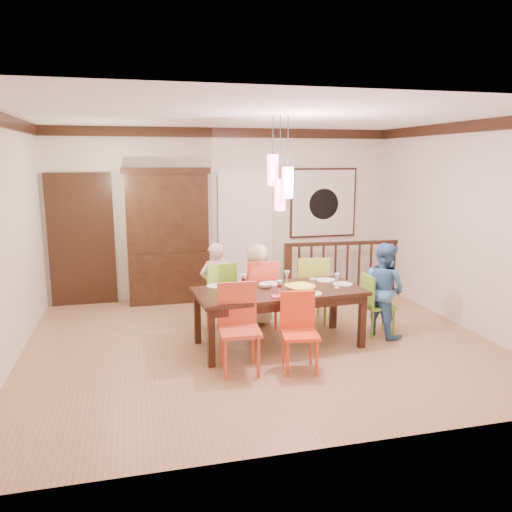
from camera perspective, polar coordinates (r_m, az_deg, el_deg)
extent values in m
plane|color=#A5734F|center=(6.69, 0.55, -9.86)|extent=(6.00, 6.00, 0.00)
plane|color=white|center=(6.27, 0.60, 15.75)|extent=(6.00, 6.00, 0.00)
plane|color=silver|center=(8.74, -3.52, 4.88)|extent=(6.00, 0.00, 6.00)
plane|color=silver|center=(6.29, -26.95, 1.28)|extent=(0.00, 5.00, 5.00)
plane|color=silver|center=(7.63, 22.99, 3.12)|extent=(0.00, 5.00, 5.00)
cube|color=black|center=(8.65, -19.28, 1.53)|extent=(1.04, 0.07, 2.24)
cube|color=silver|center=(8.83, -1.21, 2.34)|extent=(0.97, 0.05, 2.22)
cube|color=black|center=(9.19, 7.67, 6.04)|extent=(1.25, 0.04, 1.25)
cube|color=silver|center=(9.17, 7.73, 6.03)|extent=(1.18, 0.02, 1.18)
cylinder|color=black|center=(9.16, 7.76, 5.90)|extent=(0.56, 0.01, 0.56)
cube|color=#EE4769|center=(6.19, 1.91, 9.78)|extent=(0.11, 0.11, 0.38)
cylinder|color=black|center=(6.20, 1.94, 13.66)|extent=(0.01, 0.01, 0.46)
cube|color=#EE4769|center=(6.15, 3.61, 8.35)|extent=(0.11, 0.11, 0.38)
cylinder|color=black|center=(6.14, 3.67, 12.97)|extent=(0.01, 0.01, 0.61)
cube|color=#EE4769|center=(6.18, 2.74, 6.98)|extent=(0.11, 0.11, 0.38)
cylinder|color=black|center=(6.16, 2.79, 12.28)|extent=(0.01, 0.01, 0.76)
cube|color=black|center=(6.38, 2.64, -4.05)|extent=(2.19, 1.12, 0.05)
cube|color=black|center=(6.68, -6.58, -6.79)|extent=(0.09, 0.09, 0.70)
cube|color=black|center=(7.18, 9.28, -5.59)|extent=(0.09, 0.09, 0.70)
cube|color=black|center=(5.92, -5.56, -9.13)|extent=(0.09, 0.09, 0.70)
cube|color=black|center=(6.48, 12.10, -7.53)|extent=(0.09, 0.09, 0.70)
cube|color=black|center=(6.80, 1.62, -3.76)|extent=(1.93, 0.18, 0.10)
cube|color=black|center=(6.02, 3.78, -5.76)|extent=(1.93, 0.18, 0.10)
cube|color=#7CD22E|center=(7.05, -4.64, -4.69)|extent=(0.56, 0.56, 0.04)
cube|color=#7CD22E|center=(6.98, -4.68, -2.58)|extent=(0.44, 0.18, 0.49)
cylinder|color=#7CD22E|center=(6.92, -5.86, -7.13)|extent=(0.04, 0.04, 0.47)
cylinder|color=#7CD22E|center=(6.98, -2.89, -6.93)|extent=(0.04, 0.04, 0.47)
cylinder|color=#7CD22E|center=(7.26, -6.26, -6.25)|extent=(0.04, 0.04, 0.47)
cylinder|color=#7CD22E|center=(7.32, -3.43, -6.08)|extent=(0.04, 0.04, 0.47)
cube|color=#F54E31|center=(7.16, 0.47, -4.38)|extent=(0.45, 0.45, 0.04)
cube|color=#F54E31|center=(7.09, 0.48, -2.28)|extent=(0.45, 0.04, 0.49)
cylinder|color=#F54E31|center=(7.02, -0.61, -6.80)|extent=(0.04, 0.04, 0.47)
cylinder|color=#F54E31|center=(7.10, 2.27, -6.58)|extent=(0.04, 0.04, 0.47)
cylinder|color=#F54E31|center=(7.36, -1.27, -5.95)|extent=(0.04, 0.04, 0.47)
cylinder|color=#F54E31|center=(7.44, 1.49, -5.75)|extent=(0.04, 0.04, 0.47)
cube|color=#A4BB33|center=(7.40, 6.17, -3.91)|extent=(0.50, 0.50, 0.04)
cube|color=#A4BB33|center=(7.33, 6.22, -1.87)|extent=(0.46, 0.09, 0.50)
cylinder|color=#A4BB33|center=(7.24, 5.26, -6.27)|extent=(0.04, 0.04, 0.48)
cylinder|color=#A4BB33|center=(7.36, 7.97, -6.03)|extent=(0.04, 0.04, 0.48)
cylinder|color=#A4BB33|center=(7.57, 4.35, -5.47)|extent=(0.04, 0.04, 0.48)
cylinder|color=#A4BB33|center=(7.69, 6.96, -5.26)|extent=(0.04, 0.04, 0.48)
cube|color=#C64628|center=(5.66, -1.88, -8.58)|extent=(0.48, 0.48, 0.04)
cube|color=#C64628|center=(5.58, -1.90, -5.97)|extent=(0.45, 0.07, 0.50)
cylinder|color=#C64628|center=(5.55, -3.35, -11.75)|extent=(0.04, 0.04, 0.47)
cylinder|color=#C64628|center=(5.62, 0.39, -11.42)|extent=(0.04, 0.04, 0.47)
cylinder|color=#C64628|center=(5.89, -4.02, -10.40)|extent=(0.04, 0.04, 0.47)
cylinder|color=#C64628|center=(5.95, -0.49, -10.11)|extent=(0.04, 0.04, 0.47)
cube|color=red|center=(5.73, 5.05, -8.94)|extent=(0.46, 0.46, 0.04)
cube|color=red|center=(5.65, 5.09, -6.65)|extent=(0.40, 0.10, 0.44)
cylinder|color=red|center=(5.62, 3.95, -11.76)|extent=(0.03, 0.03, 0.42)
cylinder|color=red|center=(5.72, 7.13, -11.40)|extent=(0.03, 0.03, 0.42)
cylinder|color=red|center=(5.91, 2.97, -10.58)|extent=(0.03, 0.03, 0.42)
cylinder|color=red|center=(6.00, 6.00, -10.26)|extent=(0.03, 0.03, 0.42)
cube|color=#68A328|center=(7.06, 13.83, -5.55)|extent=(0.39, 0.39, 0.04)
cube|color=#68A328|center=(6.99, 13.92, -3.76)|extent=(0.05, 0.38, 0.42)
cylinder|color=#68A328|center=(6.92, 13.20, -7.68)|extent=(0.03, 0.03, 0.40)
cylinder|color=#68A328|center=(7.06, 15.46, -7.40)|extent=(0.03, 0.03, 0.40)
cylinder|color=#68A328|center=(7.18, 12.08, -6.93)|extent=(0.03, 0.03, 0.40)
cylinder|color=#68A328|center=(7.32, 14.28, -6.69)|extent=(0.03, 0.03, 0.40)
cube|color=black|center=(8.57, -9.89, -2.33)|extent=(1.33, 0.44, 0.85)
cube|color=black|center=(8.41, -10.15, 4.93)|extent=(1.33, 0.40, 1.33)
cube|color=black|center=(8.60, -10.23, 5.06)|extent=(1.14, 0.02, 1.14)
cube|color=black|center=(8.37, -10.31, 9.58)|extent=(1.42, 0.44, 0.10)
cube|color=black|center=(8.62, 3.76, -1.90)|extent=(0.13, 0.13, 0.92)
cube|color=black|center=(9.49, 16.36, -1.12)|extent=(0.13, 0.13, 0.92)
cube|color=black|center=(8.91, 10.47, 1.45)|extent=(2.29, 0.22, 0.06)
cube|color=black|center=(9.09, 10.28, -4.02)|extent=(2.17, 0.19, 0.05)
imported|color=#FFC2D1|center=(7.10, -4.66, -3.41)|extent=(0.50, 0.38, 1.24)
imported|color=beige|center=(7.25, 0.20, -3.26)|extent=(0.66, 0.51, 1.19)
imported|color=teal|center=(7.01, 14.40, -3.71)|extent=(0.69, 0.77, 1.29)
imported|color=yellow|center=(6.27, 5.03, -3.73)|extent=(0.44, 0.44, 0.09)
imported|color=white|center=(6.45, 1.09, -3.40)|extent=(0.21, 0.21, 0.06)
imported|color=silver|center=(6.12, -0.59, -3.94)|extent=(0.15, 0.15, 0.11)
imported|color=silver|center=(6.62, 6.53, -2.94)|extent=(0.12, 0.12, 0.09)
cylinder|color=white|center=(6.53, -4.53, -3.43)|extent=(0.26, 0.26, 0.01)
cylinder|color=white|center=(6.63, 1.70, -3.17)|extent=(0.26, 0.26, 0.01)
cylinder|color=white|center=(6.90, 7.98, -2.72)|extent=(0.26, 0.26, 0.01)
cylinder|color=white|center=(5.99, -3.21, -4.76)|extent=(0.26, 0.26, 0.01)
cylinder|color=white|center=(6.19, 6.33, -4.29)|extent=(0.26, 0.26, 0.01)
cylinder|color=white|center=(6.71, 9.88, -3.18)|extent=(0.26, 0.26, 0.01)
cube|color=#D83359|center=(6.04, 2.62, -4.61)|extent=(0.18, 0.14, 0.01)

